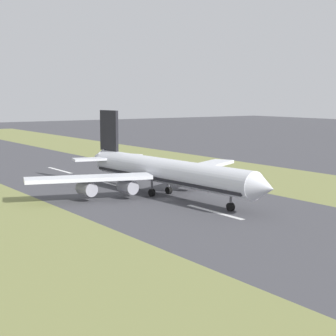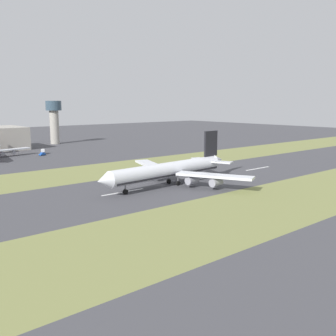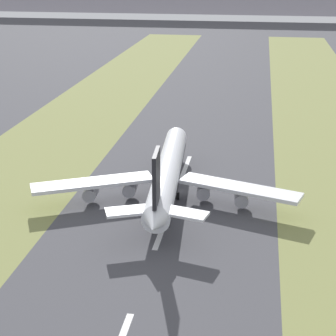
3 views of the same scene
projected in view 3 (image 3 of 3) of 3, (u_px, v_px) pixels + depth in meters
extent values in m
plane|color=#424247|center=(177.00, 191.00, 142.97)|extent=(800.00, 800.00, 0.00)
cube|color=olive|center=(10.00, 181.00, 149.69)|extent=(40.00, 600.00, 0.01)
cube|color=silver|center=(162.00, 230.00, 122.68)|extent=(1.20, 18.00, 0.01)
cube|color=silver|center=(186.00, 167.00, 159.60)|extent=(1.20, 18.00, 0.01)
cylinder|color=silver|center=(168.00, 171.00, 139.23)|extent=(9.92, 56.28, 6.00)
cone|color=silver|center=(177.00, 135.00, 167.63)|extent=(6.22, 5.40, 5.88)
cone|color=silver|center=(154.00, 224.00, 110.07)|extent=(5.51, 6.34, 5.10)
cube|color=black|center=(168.00, 177.00, 139.81)|extent=(9.47, 54.03, 0.70)
cube|color=silver|center=(93.00, 183.00, 134.30)|extent=(28.69, 18.12, 0.90)
cube|color=silver|center=(240.00, 188.00, 131.35)|extent=(29.44, 14.65, 0.90)
cylinder|color=#93939E|center=(130.00, 188.00, 137.45)|extent=(3.53, 5.01, 3.20)
cylinder|color=#93939E|center=(91.00, 193.00, 134.95)|extent=(3.53, 5.01, 3.20)
cylinder|color=#93939E|center=(203.00, 191.00, 135.93)|extent=(3.53, 5.01, 3.20)
cylinder|color=#93939E|center=(241.00, 198.00, 131.92)|extent=(3.53, 5.01, 3.20)
cube|color=black|center=(156.00, 178.00, 112.00)|extent=(1.36, 8.04, 11.00)
cube|color=silver|center=(130.00, 211.00, 115.12)|extent=(10.92, 7.83, 0.60)
cube|color=silver|center=(183.00, 213.00, 114.20)|extent=(10.77, 6.68, 0.60)
cylinder|color=#59595E|center=(175.00, 156.00, 160.36)|extent=(0.50, 0.50, 3.20)
cylinder|color=black|center=(175.00, 162.00, 160.93)|extent=(1.02, 1.86, 1.80)
cylinder|color=#59595E|center=(156.00, 189.00, 137.97)|extent=(0.50, 0.50, 3.20)
cylinder|color=black|center=(156.00, 195.00, 138.53)|extent=(1.02, 1.86, 1.80)
cylinder|color=#59595E|center=(177.00, 190.00, 137.53)|extent=(0.50, 0.50, 3.20)
cylinder|color=black|center=(177.00, 196.00, 138.09)|extent=(1.02, 1.86, 1.80)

